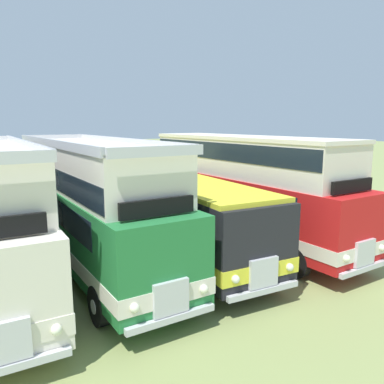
% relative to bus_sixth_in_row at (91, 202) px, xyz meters
% --- Properties ---
extents(bus_sixth_in_row, '(2.91, 11.19, 4.52)m').
position_rel_bus_sixth_in_row_xyz_m(bus_sixth_in_row, '(0.00, 0.00, 0.00)').
color(bus_sixth_in_row, '#237538').
rests_on(bus_sixth_in_row, ground).
extents(bus_seventh_in_row, '(3.01, 11.18, 2.99)m').
position_rel_bus_sixth_in_row_xyz_m(bus_seventh_in_row, '(3.24, 0.01, -0.61)').
color(bus_seventh_in_row, black).
rests_on(bus_seventh_in_row, ground).
extents(bus_eighth_in_row, '(3.05, 11.34, 4.49)m').
position_rel_bus_sixth_in_row_xyz_m(bus_eighth_in_row, '(6.47, -0.18, 0.11)').
color(bus_eighth_in_row, red).
rests_on(bus_eighth_in_row, ground).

